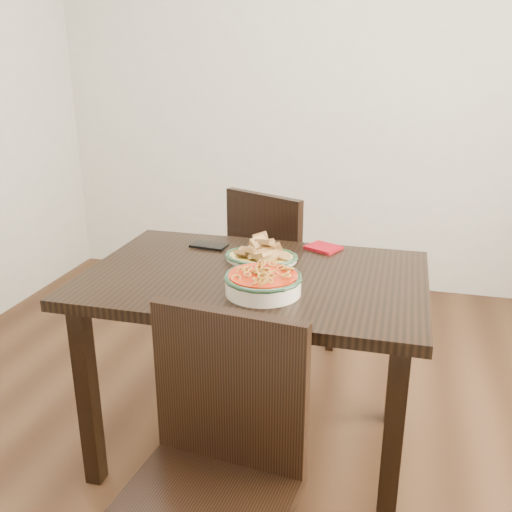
% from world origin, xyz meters
% --- Properties ---
extents(floor, '(3.50, 3.50, 0.00)m').
position_xyz_m(floor, '(0.00, 0.00, 0.00)').
color(floor, '#351F11').
rests_on(floor, ground).
extents(wall_back, '(3.50, 0.10, 2.60)m').
position_xyz_m(wall_back, '(0.00, 1.75, 1.30)').
color(wall_back, beige).
rests_on(wall_back, ground).
extents(dining_table, '(1.21, 0.80, 0.75)m').
position_xyz_m(dining_table, '(0.06, -0.11, 0.65)').
color(dining_table, black).
rests_on(dining_table, ground).
extents(chair_far, '(0.56, 0.56, 0.89)m').
position_xyz_m(chair_far, '(-0.02, 0.62, 0.50)').
color(chair_far, black).
rests_on(chair_far, ground).
extents(chair_near, '(0.46, 0.46, 0.89)m').
position_xyz_m(chair_near, '(0.14, -0.82, 0.50)').
color(chair_near, black).
rests_on(chair_near, ground).
extents(fish_plate, '(0.27, 0.22, 0.11)m').
position_xyz_m(fish_plate, '(0.05, 0.04, 0.79)').
color(fish_plate, beige).
rests_on(fish_plate, dining_table).
extents(noodle_bowl, '(0.26, 0.26, 0.08)m').
position_xyz_m(noodle_bowl, '(0.13, -0.27, 0.79)').
color(noodle_bowl, '#F3E5CD').
rests_on(noodle_bowl, dining_table).
extents(smartphone, '(0.15, 0.09, 0.01)m').
position_xyz_m(smartphone, '(-0.20, 0.14, 0.76)').
color(smartphone, black).
rests_on(smartphone, dining_table).
extents(napkin, '(0.16, 0.15, 0.01)m').
position_xyz_m(napkin, '(0.26, 0.23, 0.76)').
color(napkin, maroon).
rests_on(napkin, dining_table).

